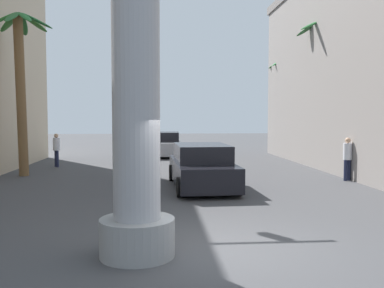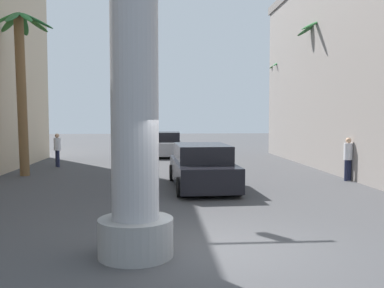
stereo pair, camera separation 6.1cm
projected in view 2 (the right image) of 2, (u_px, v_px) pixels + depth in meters
ground_plane at (184, 176)px, 18.28m from camera, size 91.89×91.89×0.00m
street_lamp at (373, 54)px, 15.28m from camera, size 2.88×0.28×7.92m
traffic_light_mast at (21, 52)px, 13.10m from camera, size 5.84×0.32×6.42m
car_lead at (202, 167)px, 15.39m from camera, size 2.26×5.12×1.56m
car_far at (167, 145)px, 27.66m from camera, size 2.04×4.68×1.56m
palm_tree_mid_left at (22, 76)px, 18.19m from camera, size 2.68×2.69×6.99m
palm_tree_mid_right at (323, 78)px, 21.17m from camera, size 2.65×2.67×7.36m
palm_tree_far_right at (285, 95)px, 28.61m from camera, size 2.60×2.66×6.56m
pedestrian_far_left at (57, 147)px, 21.68m from camera, size 0.47×0.47×1.70m
pedestrian_mid_right at (348, 156)px, 17.01m from camera, size 0.46×0.46×1.72m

